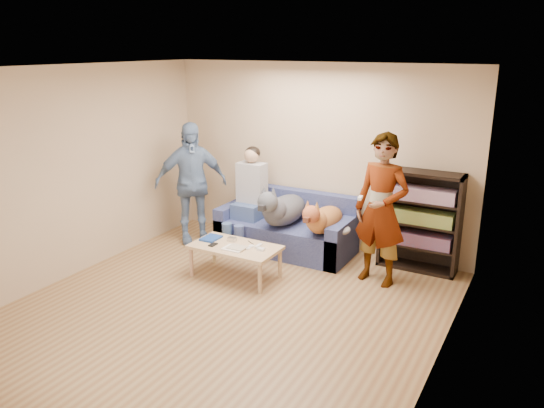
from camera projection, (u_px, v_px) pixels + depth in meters
The scene contains 26 objects.
ground at pixel (219, 316), 5.74m from camera, with size 5.00×5.00×0.00m, color brown.
ceiling at pixel (211, 69), 4.99m from camera, with size 5.00×5.00×0.00m, color white.
wall_back at pixel (317, 157), 7.46m from camera, with size 4.50×4.50×0.00m, color tan.
wall_left at pixel (62, 175), 6.41m from camera, with size 5.00×5.00×0.00m, color tan.
wall_right at pixel (442, 239), 4.32m from camera, with size 5.00×5.00×0.00m, color tan.
blanket at pixel (335, 229), 6.95m from camera, with size 0.40×0.34×0.14m, color #BDBCC2.
person_standing_right at pixel (381, 210), 6.32m from camera, with size 0.68×0.44×1.85m, color gray.
person_standing_left at pixel (191, 183), 7.70m from camera, with size 1.04×0.43×1.78m, color #7896C0.
held_controller at pixel (360, 198), 6.20m from camera, with size 0.04×0.13×0.03m, color white.
notebook_blue at pixel (211, 238), 6.81m from camera, with size 0.20×0.26×0.03m, color navy.
papers at pixel (234, 248), 6.48m from camera, with size 0.26×0.20×0.01m, color white.
magazine at pixel (237, 247), 6.48m from camera, with size 0.22×0.17×0.01m, color #B7A992.
camera_silver at pixel (232, 239), 6.74m from camera, with size 0.11×0.06×0.05m, color silver.
controller_a at pixel (259, 246), 6.54m from camera, with size 0.04×0.13×0.03m, color white.
controller_b at pixel (261, 249), 6.43m from camera, with size 0.09×0.06×0.03m, color white.
headphone_cup_a at pixel (248, 248), 6.47m from camera, with size 0.07×0.07×0.02m, color silver.
headphone_cup_b at pixel (251, 246), 6.54m from camera, with size 0.07×0.07×0.02m, color white.
pen_orange at pixel (227, 249), 6.46m from camera, with size 0.01×0.01×0.14m, color #D3581D.
pen_black at pixel (251, 243), 6.68m from camera, with size 0.01×0.01×0.14m, color black.
wallet at pixel (213, 245), 6.60m from camera, with size 0.07×0.12×0.01m, color black.
sofa at pixel (287, 231), 7.53m from camera, with size 1.90×0.85×0.82m.
person_seated at pixel (248, 194), 7.54m from camera, with size 0.40×0.73×1.47m.
dog_gray at pixel (282, 209), 7.26m from camera, with size 0.45×1.27×0.65m.
dog_tan at pixel (323, 219), 6.97m from camera, with size 0.37×1.15×0.54m.
coffee_table at pixel (235, 249), 6.60m from camera, with size 1.10×0.60×0.42m.
bookshelf at pixel (420, 219), 6.78m from camera, with size 1.00×0.34×1.30m.
Camera 1 is at (3.00, -4.23, 2.82)m, focal length 35.00 mm.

